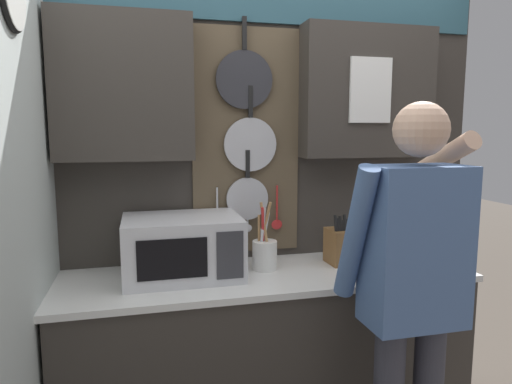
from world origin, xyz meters
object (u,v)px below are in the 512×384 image
Objects in this scene: utensil_crock at (264,252)px; person at (412,278)px; microwave at (182,247)px; knife_block at (339,246)px.

person reaches higher than utensil_crock.
microwave is 0.40m from utensil_crock.
utensil_crock is (0.39, 0.00, -0.06)m from microwave.
person is (0.45, -0.58, 0.02)m from utensil_crock.
knife_block is 0.40m from utensil_crock.
microwave is at bearing -179.76° from utensil_crock.
utensil_crock reaches higher than microwave.
utensil_crock is (-0.40, 0.00, -0.01)m from knife_block.
microwave is 0.32× the size of person.
knife_block is 0.77× the size of utensil_crock.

